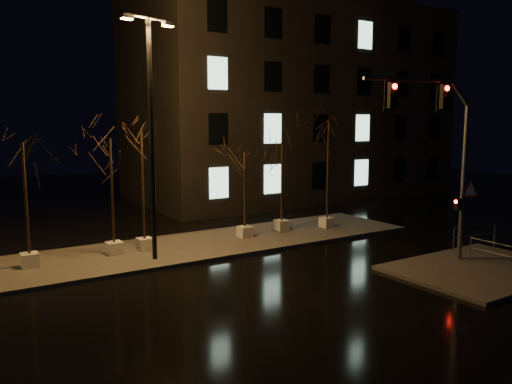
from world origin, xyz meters
TOP-DOWN VIEW (x-y plane):
  - ground at (0.00, 0.00)m, footprint 90.00×90.00m
  - median at (0.00, 6.00)m, footprint 22.00×5.00m
  - sidewalk_corner at (7.50, -3.50)m, footprint 7.00×5.00m
  - building at (14.00, 18.00)m, footprint 25.00×12.00m
  - tree_0 at (-7.66, 6.25)m, footprint 1.80×1.80m
  - tree_1 at (-4.23, 6.35)m, footprint 1.80×1.80m
  - tree_2 at (-2.85, 6.33)m, footprint 1.80×1.80m
  - tree_3 at (2.32, 6.10)m, footprint 1.80×1.80m
  - tree_4 at (4.83, 6.47)m, footprint 1.80×1.80m
  - tree_5 at (7.36, 5.72)m, footprint 1.80×1.80m
  - traffic_signal_mast at (6.72, -2.04)m, footprint 5.99×1.04m
  - streetlight_main at (-3.01, 4.67)m, footprint 2.44×0.92m
  - guard_rail_a at (10.00, -1.50)m, footprint 2.48×0.48m
  - guard_rail_b at (8.02, -3.65)m, footprint 0.10×2.08m

SIDE VIEW (x-z plane):
  - ground at x=0.00m, z-range 0.00..0.00m
  - median at x=0.00m, z-range 0.00..0.15m
  - sidewalk_corner at x=7.50m, z-range 0.00..0.15m
  - guard_rail_b at x=8.02m, z-range 0.29..1.28m
  - guard_rail_a at x=10.00m, z-range 0.32..1.40m
  - tree_3 at x=2.32m, z-range 1.28..5.66m
  - tree_0 at x=-7.66m, z-range 1.47..6.56m
  - tree_4 at x=4.83m, z-range 1.48..6.60m
  - tree_1 at x=-4.23m, z-range 1.50..6.69m
  - tree_2 at x=-2.85m, z-range 1.57..7.05m
  - tree_5 at x=7.36m, z-range 1.70..7.70m
  - traffic_signal_mast at x=6.72m, z-range 1.31..8.70m
  - streetlight_main at x=-3.01m, z-range 0.91..10.80m
  - building at x=14.00m, z-range 0.00..15.00m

